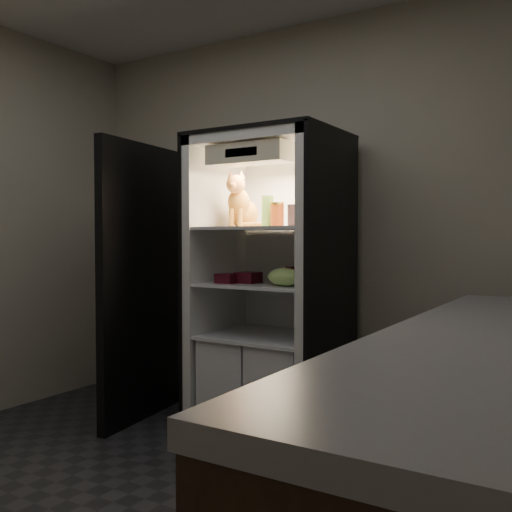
{
  "coord_description": "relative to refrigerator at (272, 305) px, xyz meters",
  "views": [
    {
      "loc": [
        1.83,
        -1.75,
        1.23
      ],
      "look_at": [
        -0.08,
        1.32,
        1.11
      ],
      "focal_mm": 40.0,
      "sensor_mm": 36.0,
      "label": 1
    }
  ],
  "objects": [
    {
      "name": "room_shell",
      "position": [
        0.0,
        -1.38,
        0.83
      ],
      "size": [
        3.6,
        3.6,
        3.6
      ],
      "color": "white",
      "rests_on": "floor"
    },
    {
      "name": "refrigerator",
      "position": [
        0.0,
        0.0,
        0.0
      ],
      "size": [
        0.9,
        0.72,
        1.88
      ],
      "color": "white",
      "rests_on": "floor"
    },
    {
      "name": "fridge_door",
      "position": [
        -0.84,
        -0.3,
        0.12
      ],
      "size": [
        0.18,
        0.87,
        1.85
      ],
      "rotation": [
        0.0,
        0.0,
        0.13
      ],
      "color": "black",
      "rests_on": "floor"
    },
    {
      "name": "kitchen_counter",
      "position": [
        1.5,
        -1.18,
        -0.33
      ],
      "size": [
        0.62,
        2.42,
        0.92
      ],
      "color": "#312116",
      "rests_on": "floor"
    },
    {
      "name": "tabby_cat",
      "position": [
        -0.22,
        -0.02,
        0.63
      ],
      "size": [
        0.33,
        0.36,
        0.36
      ],
      "rotation": [
        0.0,
        0.0,
        0.24
      ],
      "color": "#BD6A18",
      "rests_on": "refrigerator"
    },
    {
      "name": "parmesan_shaker",
      "position": [
        -0.0,
        -0.05,
        0.6
      ],
      "size": [
        0.08,
        0.08,
        0.2
      ],
      "color": "#238233",
      "rests_on": "refrigerator"
    },
    {
      "name": "mayo_tub",
      "position": [
        0.1,
        0.13,
        0.57
      ],
      "size": [
        0.1,
        0.1,
        0.14
      ],
      "color": "white",
      "rests_on": "refrigerator"
    },
    {
      "name": "salsa_jar",
      "position": [
        0.08,
        -0.08,
        0.57
      ],
      "size": [
        0.08,
        0.08,
        0.15
      ],
      "color": "maroon",
      "rests_on": "refrigerator"
    },
    {
      "name": "pepper_jar",
      "position": [
        0.25,
        -0.0,
        0.61
      ],
      "size": [
        0.13,
        0.13,
        0.23
      ],
      "color": "maroon",
      "rests_on": "refrigerator"
    },
    {
      "name": "cream_carton",
      "position": [
        0.31,
        -0.26,
        0.56
      ],
      "size": [
        0.07,
        0.07,
        0.12
      ],
      "primitive_type": "cube",
      "color": "white",
      "rests_on": "refrigerator"
    },
    {
      "name": "soda_can_a",
      "position": [
        0.19,
        0.05,
        0.21
      ],
      "size": [
        0.07,
        0.07,
        0.13
      ],
      "color": "black",
      "rests_on": "refrigerator"
    },
    {
      "name": "soda_can_b",
      "position": [
        0.21,
        0.0,
        0.21
      ],
      "size": [
        0.07,
        0.07,
        0.13
      ],
      "color": "black",
      "rests_on": "refrigerator"
    },
    {
      "name": "soda_can_c",
      "position": [
        0.19,
        -0.12,
        0.21
      ],
      "size": [
        0.06,
        0.06,
        0.11
      ],
      "color": "black",
      "rests_on": "refrigerator"
    },
    {
      "name": "condiment_jar",
      "position": [
        0.03,
        -0.01,
        0.19
      ],
      "size": [
        0.06,
        0.06,
        0.08
      ],
      "color": "#513217",
      "rests_on": "refrigerator"
    },
    {
      "name": "grape_bag",
      "position": [
        0.22,
        -0.23,
        0.2
      ],
      "size": [
        0.21,
        0.15,
        0.11
      ],
      "primitive_type": "ellipsoid",
      "color": "#93C45B",
      "rests_on": "refrigerator"
    },
    {
      "name": "berry_box_left",
      "position": [
        -0.18,
        -0.24,
        0.18
      ],
      "size": [
        0.12,
        0.12,
        0.06
      ],
      "primitive_type": "cube",
      "color": "#510D1D",
      "rests_on": "refrigerator"
    },
    {
      "name": "berry_box_right",
      "position": [
        -0.08,
        -0.16,
        0.18
      ],
      "size": [
        0.13,
        0.13,
        0.07
      ],
      "primitive_type": "cube",
      "color": "#510D1D",
      "rests_on": "refrigerator"
    }
  ]
}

